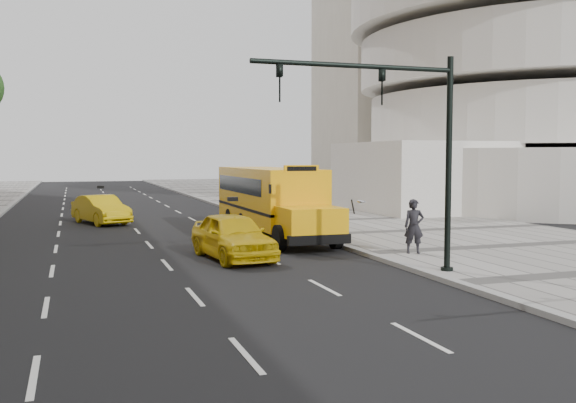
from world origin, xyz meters
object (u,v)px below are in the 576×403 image
object	(u,v)px
taxi_far	(101,210)
traffic_signal	(406,136)
taxi_near	(233,236)
pedestrian	(414,226)
school_bus	(270,196)

from	to	relation	value
taxi_far	traffic_signal	bearing A→B (deg)	-87.55
taxi_near	taxi_far	size ratio (longest dim) A/B	1.04
taxi_far	traffic_signal	size ratio (longest dim) A/B	0.71
pedestrian	school_bus	bearing A→B (deg)	128.97
pedestrian	traffic_signal	size ratio (longest dim) A/B	0.30
school_bus	traffic_signal	xyz separation A→B (m)	(0.69, -11.03, 2.33)
school_bus	traffic_signal	distance (m)	11.30
school_bus	taxi_far	xyz separation A→B (m)	(-6.96, 7.52, -1.02)
school_bus	taxi_near	xyz separation A→B (m)	(-3.16, -6.00, -0.97)
school_bus	taxi_near	bearing A→B (deg)	-117.82
taxi_far	traffic_signal	world-z (taller)	traffic_signal
taxi_near	pedestrian	distance (m)	6.29
school_bus	pedestrian	bearing A→B (deg)	-69.56
taxi_far	school_bus	bearing A→B (deg)	-67.19
taxi_near	traffic_signal	size ratio (longest dim) A/B	0.73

